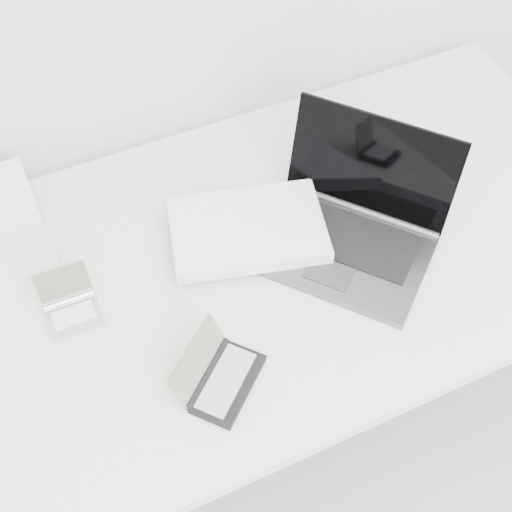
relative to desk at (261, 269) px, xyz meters
name	(u,v)px	position (x,y,z in m)	size (l,w,h in m)	color
desk	(261,269)	(0.00, 0.00, 0.00)	(1.60, 0.80, 0.73)	white
laptop_large	(301,228)	(0.09, 0.00, 0.08)	(0.56, 0.45, 0.22)	#5C5E62
pda_silver	(71,307)	(-0.38, 0.03, 0.06)	(0.10, 0.11, 0.08)	silver
palmtop_charcoal	(219,377)	(-0.19, -0.22, 0.06)	(0.19, 0.18, 0.08)	black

